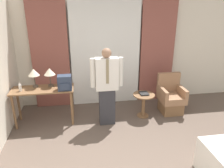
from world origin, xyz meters
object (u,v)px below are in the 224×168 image
(person, at_px, (107,85))
(armchair, at_px, (171,98))
(backpack, at_px, (65,83))
(side_table, at_px, (144,101))
(book, at_px, (144,93))
(table_lamp_left, at_px, (34,73))
(bottle_near_edge, at_px, (20,88))
(desk, at_px, (43,94))
(table_lamp_right, at_px, (50,72))

(person, bearing_deg, armchair, 11.00)
(backpack, xyz_separation_m, person, (0.86, -0.13, -0.05))
(backpack, bearing_deg, side_table, 1.73)
(armchair, distance_m, book, 0.75)
(table_lamp_left, relative_size, bottle_near_edge, 2.29)
(desk, xyz_separation_m, book, (2.21, -0.06, -0.11))
(backpack, bearing_deg, table_lamp_left, 158.68)
(desk, distance_m, table_lamp_left, 0.48)
(table_lamp_left, distance_m, side_table, 2.48)
(desk, xyz_separation_m, person, (1.33, -0.25, 0.23))
(backpack, bearing_deg, bottle_near_edge, 175.50)
(bottle_near_edge, bearing_deg, book, 0.05)
(desk, relative_size, person, 0.77)
(person, height_order, armchair, person)
(bottle_near_edge, height_order, book, bottle_near_edge)
(bottle_near_edge, bearing_deg, person, -6.35)
(table_lamp_left, xyz_separation_m, side_table, (2.36, -0.20, -0.74))
(bottle_near_edge, height_order, backpack, backpack)
(bottle_near_edge, distance_m, person, 1.77)
(table_lamp_right, height_order, book, table_lamp_right)
(desk, relative_size, table_lamp_left, 3.18)
(backpack, bearing_deg, table_lamp_right, 141.62)
(backpack, xyz_separation_m, armchair, (2.44, 0.18, -0.61))
(side_table, distance_m, book, 0.19)
(backpack, height_order, person, person)
(desk, bearing_deg, side_table, -2.00)
(backpack, distance_m, book, 1.78)
(table_lamp_right, distance_m, armchair, 2.86)
(table_lamp_right, relative_size, backpack, 1.31)
(person, xyz_separation_m, armchair, (1.58, 0.31, -0.56))
(table_lamp_right, height_order, side_table, table_lamp_right)
(person, height_order, book, person)
(table_lamp_right, bearing_deg, desk, -143.52)
(desk, bearing_deg, book, -1.44)
(bottle_near_edge, relative_size, person, 0.11)
(table_lamp_left, bearing_deg, person, -14.03)
(table_lamp_right, xyz_separation_m, person, (1.17, -0.37, -0.21))
(table_lamp_left, xyz_separation_m, armchair, (3.08, -0.07, -0.77))
(bottle_near_edge, bearing_deg, table_lamp_right, 16.75)
(table_lamp_left, height_order, armchair, table_lamp_left)
(person, bearing_deg, bottle_near_edge, 173.65)
(side_table, bearing_deg, table_lamp_left, 175.26)
(table_lamp_right, distance_m, book, 2.12)
(table_lamp_left, distance_m, person, 1.55)
(book, bearing_deg, desk, 178.56)
(table_lamp_left, distance_m, table_lamp_right, 0.32)
(backpack, distance_m, side_table, 1.82)
(bottle_near_edge, distance_m, side_table, 2.68)
(side_table, bearing_deg, person, -168.49)
(table_lamp_left, xyz_separation_m, book, (2.37, -0.17, -0.55))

